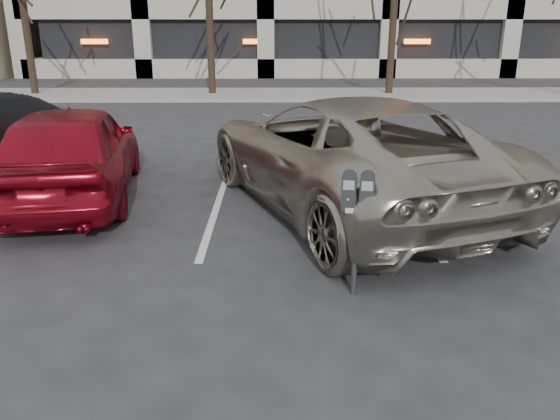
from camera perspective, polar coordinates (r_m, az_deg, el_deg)
ground at (r=6.52m, az=4.14°, el=-4.53°), size 140.00×140.00×0.00m
sidewalk at (r=22.12m, az=0.85°, el=11.99°), size 80.00×4.00×0.12m
stall_lines at (r=8.70m, az=-6.28°, el=1.41°), size 16.90×5.20×0.00m
parking_meter at (r=5.23m, az=8.09°, el=0.69°), size 0.34×0.18×1.25m
suv_silver at (r=8.04m, az=6.84°, el=5.98°), size 4.65×6.48×1.65m
car_red at (r=8.98m, az=-20.93°, el=5.75°), size 2.49×4.64×1.50m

